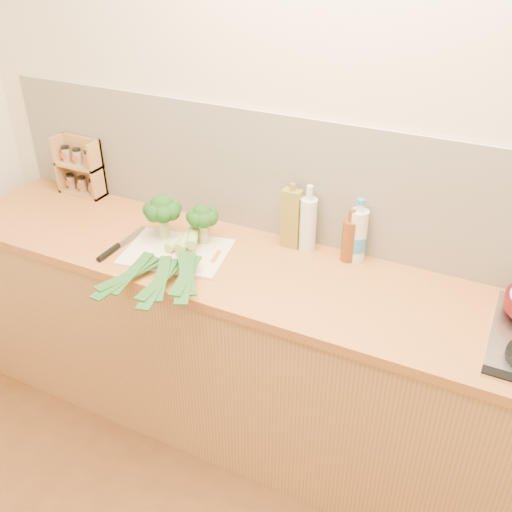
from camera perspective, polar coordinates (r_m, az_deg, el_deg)
The scene contains 14 objects.
room_shell at distance 2.34m, azimuth 6.91°, elevation 6.93°, with size 3.50×3.50×3.50m.
counter at distance 2.51m, azimuth 3.50°, elevation -10.71°, with size 3.20×0.62×0.90m.
chopping_board at distance 2.40m, azimuth -7.91°, elevation 0.38°, with size 0.42×0.31×0.01m, color white.
broccoli_left at distance 2.44m, azimuth -9.36°, elevation 4.59°, with size 0.16×0.16×0.20m.
broccoli_right at distance 2.39m, azimuth -5.38°, elevation 3.90°, with size 0.14×0.14×0.18m.
leek_front at distance 2.38m, azimuth -8.65°, elevation 0.86°, with size 0.12×0.71×0.04m.
leek_mid at distance 2.33m, azimuth -7.63°, elevation 0.72°, with size 0.23×0.68×0.04m.
leek_back at distance 2.30m, azimuth -6.53°, elevation 0.84°, with size 0.33×0.59×0.04m.
chefs_knife at distance 2.47m, azimuth -13.94°, elevation 0.75°, with size 0.04×0.33×0.02m.
spice_rack at distance 2.99m, azimuth -17.04°, elevation 8.28°, with size 0.24×0.10×0.29m.
oil_tin at distance 2.38m, azimuth 3.57°, elevation 3.80°, with size 0.08×0.05×0.29m.
glass_bottle at distance 2.36m, azimuth 5.22°, elevation 3.25°, with size 0.07×0.07×0.29m.
amber_bottle at distance 2.32m, azimuth 9.34°, elevation 1.64°, with size 0.06×0.06×0.23m.
water_bottle at distance 2.33m, azimuth 10.09°, elevation 1.92°, with size 0.08×0.08×0.25m.
Camera 1 is at (0.69, -0.53, 2.13)m, focal length 40.00 mm.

